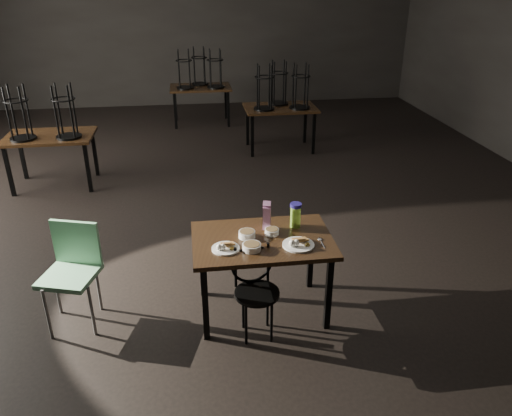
{
  "coord_description": "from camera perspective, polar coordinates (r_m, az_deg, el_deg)",
  "views": [
    {
      "loc": [
        -0.19,
        -5.73,
        2.82
      ],
      "look_at": [
        0.38,
        -1.63,
        0.85
      ],
      "focal_mm": 35.0,
      "sensor_mm": 36.0,
      "label": 1
    }
  ],
  "objects": [
    {
      "name": "bowl_near",
      "position": [
        4.28,
        -1.04,
        -2.99
      ],
      "size": [
        0.14,
        0.14,
        0.06
      ],
      "color": "white",
      "rests_on": "main_table"
    },
    {
      "name": "water_bottle",
      "position": [
        4.43,
        4.54,
        -0.79
      ],
      "size": [
        0.11,
        0.11,
        0.23
      ],
      "color": "#89C239",
      "rests_on": "main_table"
    },
    {
      "name": "juice_carton",
      "position": [
        4.37,
        1.25,
        -0.92
      ],
      "size": [
        0.08,
        0.08,
        0.27
      ],
      "color": "#7F1765",
      "rests_on": "main_table"
    },
    {
      "name": "main_table",
      "position": [
        4.31,
        0.73,
        -4.41
      ],
      "size": [
        1.2,
        0.8,
        0.75
      ],
      "color": "black",
      "rests_on": "ground"
    },
    {
      "name": "plate_left",
      "position": [
        4.11,
        -3.52,
        -4.49
      ],
      "size": [
        0.23,
        0.23,
        0.07
      ],
      "color": "white",
      "rests_on": "main_table"
    },
    {
      "name": "bowl_far",
      "position": [
        4.33,
        1.82,
        -2.69
      ],
      "size": [
        0.12,
        0.12,
        0.05
      ],
      "color": "white",
      "rests_on": "main_table"
    },
    {
      "name": "bowl_big",
      "position": [
        4.09,
        -0.51,
        -4.45
      ],
      "size": [
        0.16,
        0.16,
        0.05
      ],
      "color": "white",
      "rests_on": "main_table"
    },
    {
      "name": "school_chair",
      "position": [
        4.55,
        -20.25,
        -6.2
      ],
      "size": [
        0.53,
        0.53,
        0.92
      ],
      "rotation": [
        0.0,
        0.0,
        -0.3
      ],
      "color": "#75B789",
      "rests_on": "ground"
    },
    {
      "name": "spoon",
      "position": [
        4.28,
        7.35,
        -3.63
      ],
      "size": [
        0.04,
        0.19,
        0.01
      ],
      "color": "silver",
      "rests_on": "main_table"
    },
    {
      "name": "bg_table_far",
      "position": [
        10.23,
        -6.38,
        13.78
      ],
      "size": [
        1.2,
        0.8,
        1.48
      ],
      "color": "black",
      "rests_on": "ground"
    },
    {
      "name": "plate_right",
      "position": [
        4.16,
        4.85,
        -4.04
      ],
      "size": [
        0.27,
        0.27,
        0.09
      ],
      "color": "white",
      "rests_on": "main_table"
    },
    {
      "name": "room",
      "position": [
        5.76,
        -7.02,
        20.4
      ],
      "size": [
        12.0,
        12.04,
        3.22
      ],
      "color": "black",
      "rests_on": "ground"
    },
    {
      "name": "bg_table_right",
      "position": [
        8.58,
        2.81,
        11.64
      ],
      "size": [
        1.2,
        0.8,
        1.48
      ],
      "color": "black",
      "rests_on": "ground"
    },
    {
      "name": "bentwood_chair",
      "position": [
        4.18,
        -0.11,
        -8.73
      ],
      "size": [
        0.39,
        0.38,
        0.79
      ],
      "rotation": [
        0.0,
        0.0,
        0.13
      ],
      "color": "black",
      "rests_on": "ground"
    },
    {
      "name": "bg_table_left",
      "position": [
        7.56,
        -22.64,
        7.61
      ],
      "size": [
        1.2,
        0.8,
        1.48
      ],
      "color": "black",
      "rests_on": "ground"
    }
  ]
}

